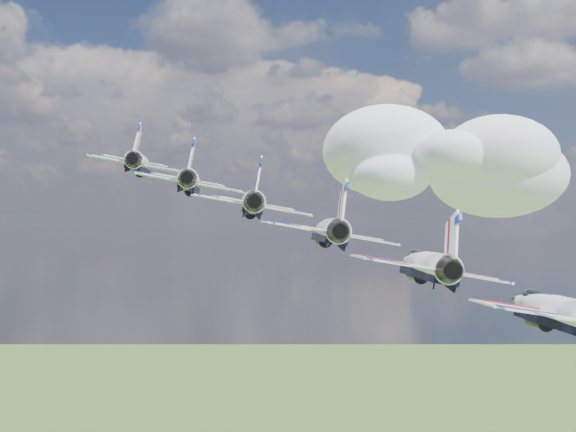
% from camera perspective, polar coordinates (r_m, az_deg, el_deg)
% --- Properties ---
extents(cloud_far, '(68.35, 53.71, 26.85)m').
position_cam_1_polar(cloud_far, '(276.00, 11.14, 3.98)').
color(cloud_far, white).
extents(jet_0, '(15.17, 19.00, 6.96)m').
position_cam_1_polar(jet_0, '(100.59, -10.43, 3.66)').
color(jet_0, silver).
extents(jet_1, '(15.17, 19.00, 6.96)m').
position_cam_1_polar(jet_1, '(90.75, -6.91, 2.44)').
color(jet_1, white).
extents(jet_2, '(15.17, 19.00, 6.96)m').
position_cam_1_polar(jet_2, '(81.38, -2.56, 0.90)').
color(jet_2, white).
extents(jet_3, '(15.17, 19.00, 6.96)m').
position_cam_1_polar(jet_3, '(72.68, 2.87, -1.01)').
color(jet_3, silver).
extents(jet_4, '(15.17, 19.00, 6.96)m').
position_cam_1_polar(jet_4, '(64.90, 9.69, -3.41)').
color(jet_4, white).
extents(jet_5, '(15.17, 19.00, 6.96)m').
position_cam_1_polar(jet_5, '(58.41, 18.25, -6.32)').
color(jet_5, white).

